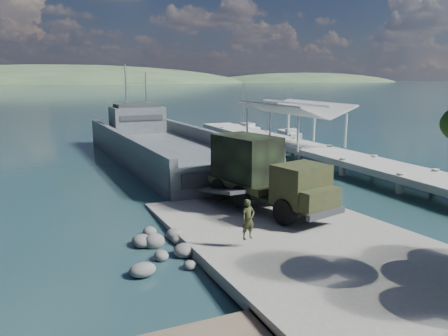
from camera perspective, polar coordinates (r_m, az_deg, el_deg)
The scene contains 10 objects.
ground at distance 21.80m, azimuth 7.93°, elevation -8.92°, with size 1400.00×1400.00×0.00m, color #1C4444.
boat_ramp at distance 20.93m, azimuth 9.39°, elevation -9.14°, with size 10.00×18.00×0.50m, color gray.
shoreline_rocks at distance 19.94m, azimuth -8.55°, elevation -10.96°, with size 3.20×5.60×0.90m, color #60605D, non-canonical shape.
distant_headlands at distance 580.57m, azimuth -17.85°, elevation 10.48°, with size 1000.00×240.00×48.00m, color #2E4A2E, non-canonical shape.
pier at distance 43.65m, azimuth 9.76°, elevation 3.63°, with size 6.40×44.00×6.10m.
landing_craft at distance 41.29m, azimuth -7.75°, elevation 2.11°, with size 9.53×33.35×9.82m.
military_truck at distance 24.35m, azimuth 5.14°, elevation -0.69°, with size 4.33×8.69×3.87m.
soldier at distance 18.77m, azimuth 3.15°, elevation -7.83°, with size 0.64×0.42×1.74m, color #20321B.
sailboat_near at distance 58.22m, azimuth 8.55°, elevation 4.43°, with size 2.54×5.45×6.39m.
sailboat_far at distance 63.48m, azimuth 2.57°, elevation 5.18°, with size 2.80×6.08×7.14m.
Camera 1 is at (-10.80, -17.32, 7.67)m, focal length 35.00 mm.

